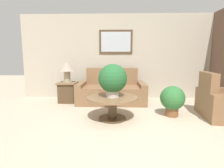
# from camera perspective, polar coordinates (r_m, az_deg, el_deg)

# --- Properties ---
(ground_plane) EXTENTS (20.00, 20.00, 0.00)m
(ground_plane) POSITION_cam_1_polar(r_m,az_deg,el_deg) (2.92, 10.35, -17.33)
(ground_plane) COLOR #BCAD93
(wall_back) EXTENTS (6.88, 0.09, 2.60)m
(wall_back) POSITION_cam_1_polar(r_m,az_deg,el_deg) (5.57, 6.12, 8.92)
(wall_back) COLOR #B2A893
(wall_back) RESTS_ON ground_plane
(couch_main) EXTENTS (1.90, 0.99, 0.96)m
(couch_main) POSITION_cam_1_polar(r_m,az_deg,el_deg) (5.01, -0.15, -2.59)
(couch_main) COLOR brown
(couch_main) RESTS_ON ground_plane
(armchair) EXTENTS (0.99, 1.16, 0.96)m
(armchair) POSITION_cam_1_polar(r_m,az_deg,el_deg) (4.41, 32.39, -5.41)
(armchair) COLOR brown
(armchair) RESTS_ON ground_plane
(coffee_table) EXTENTS (1.05, 1.05, 0.47)m
(coffee_table) POSITION_cam_1_polar(r_m,az_deg,el_deg) (3.63, 0.13, -6.21)
(coffee_table) COLOR #4C3823
(coffee_table) RESTS_ON ground_plane
(side_table) EXTENTS (0.54, 0.54, 0.58)m
(side_table) POSITION_cam_1_polar(r_m,az_deg,el_deg) (5.19, -14.25, -2.54)
(side_table) COLOR #4C3823
(side_table) RESTS_ON ground_plane
(table_lamp) EXTENTS (0.46, 0.46, 0.58)m
(table_lamp) POSITION_cam_1_polar(r_m,az_deg,el_deg) (5.11, -14.53, 4.96)
(table_lamp) COLOR tan
(table_lamp) RESTS_ON side_table
(potted_plant_on_table) EXTENTS (0.58, 0.58, 0.67)m
(potted_plant_on_table) POSITION_cam_1_polar(r_m,az_deg,el_deg) (3.52, 0.23, 1.56)
(potted_plant_on_table) COLOR beige
(potted_plant_on_table) RESTS_ON coffee_table
(potted_plant_floor) EXTENTS (0.53, 0.53, 0.67)m
(potted_plant_floor) POSITION_cam_1_polar(r_m,az_deg,el_deg) (4.03, 19.12, -4.73)
(potted_plant_floor) COLOR brown
(potted_plant_floor) RESTS_ON ground_plane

